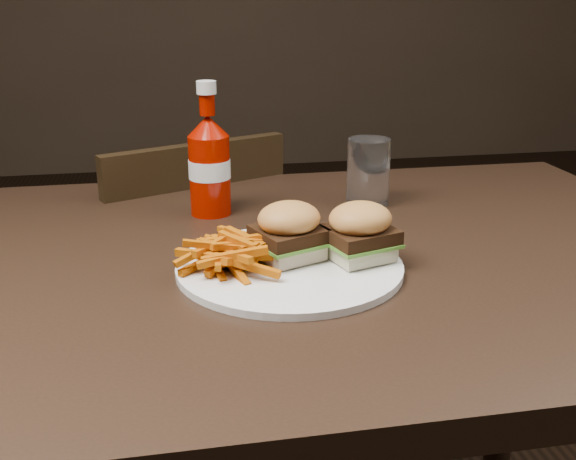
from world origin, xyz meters
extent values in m
cube|color=black|center=(0.00, 0.00, 0.73)|extent=(1.20, 0.80, 0.04)
cube|color=black|center=(-0.18, 0.50, 0.43)|extent=(0.49, 0.49, 0.04)
cylinder|color=white|center=(-0.02, -0.07, 0.76)|extent=(0.28, 0.28, 0.01)
cube|color=#CAB396|center=(-0.02, -0.05, 0.77)|extent=(0.09, 0.09, 0.02)
cube|color=beige|center=(0.07, -0.07, 0.77)|extent=(0.09, 0.09, 0.02)
cylinder|color=#8F0C00|center=(-0.10, 0.18, 0.81)|extent=(0.08, 0.08, 0.13)
cylinder|color=white|center=(0.15, 0.18, 0.81)|extent=(0.09, 0.09, 0.11)
camera|label=1|loc=(-0.17, -0.83, 1.08)|focal=42.00mm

